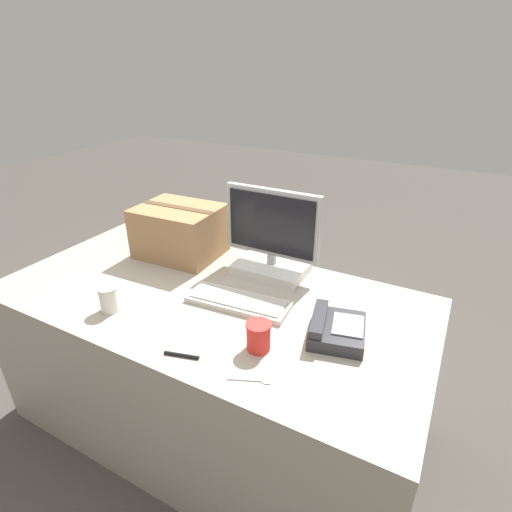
% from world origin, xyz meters
% --- Properties ---
extents(ground_plane, '(12.00, 12.00, 0.00)m').
position_xyz_m(ground_plane, '(0.00, 0.00, 0.00)').
color(ground_plane, '#47423D').
extents(office_desk, '(1.80, 0.90, 0.73)m').
position_xyz_m(office_desk, '(0.00, 0.00, 0.36)').
color(office_desk, '#A89E8E').
rests_on(office_desk, ground_plane).
extents(monitor, '(0.44, 0.23, 0.40)m').
position_xyz_m(monitor, '(0.14, 0.30, 0.87)').
color(monitor, white).
rests_on(monitor, office_desk).
extents(keyboard, '(0.43, 0.18, 0.03)m').
position_xyz_m(keyboard, '(0.14, 0.00, 0.74)').
color(keyboard, beige).
rests_on(keyboard, office_desk).
extents(desk_phone, '(0.23, 0.26, 0.08)m').
position_xyz_m(desk_phone, '(0.55, -0.01, 0.76)').
color(desk_phone, '#2D2D33').
rests_on(desk_phone, office_desk).
extents(paper_cup_left, '(0.08, 0.08, 0.10)m').
position_xyz_m(paper_cup_left, '(-0.27, -0.27, 0.78)').
color(paper_cup_left, white).
rests_on(paper_cup_left, office_desk).
extents(paper_cup_right, '(0.09, 0.09, 0.10)m').
position_xyz_m(paper_cup_right, '(0.34, -0.20, 0.78)').
color(paper_cup_right, red).
rests_on(paper_cup_right, office_desk).
extents(spoon, '(0.14, 0.07, 0.00)m').
position_xyz_m(spoon, '(0.42, -0.34, 0.73)').
color(spoon, silver).
rests_on(spoon, office_desk).
extents(cardboard_box, '(0.40, 0.33, 0.25)m').
position_xyz_m(cardboard_box, '(-0.34, 0.26, 0.85)').
color(cardboard_box, '#9E754C').
rests_on(cardboard_box, office_desk).
extents(pen_marker, '(0.12, 0.04, 0.01)m').
position_xyz_m(pen_marker, '(0.14, -0.36, 0.73)').
color(pen_marker, black).
rests_on(pen_marker, office_desk).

